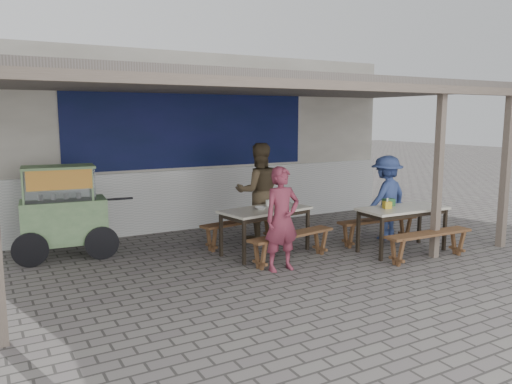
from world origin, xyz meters
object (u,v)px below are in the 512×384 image
object	(u,v)px
table_left	(265,213)
vendor_cart	(63,208)
bench_right_wall	(378,225)
condiment_jar	(268,203)
patron_wall_side	(259,191)
table_right	(403,212)
bench_right_street	(429,239)
donation_box	(389,202)
patron_right_table	(386,197)
condiment_bowl	(261,208)
patron_street_side	(282,219)
bench_left_wall	(242,226)
bench_left_street	(292,240)
tissue_box	(387,205)

from	to	relation	value
table_left	vendor_cart	distance (m)	3.24
bench_right_wall	condiment_jar	xyz separation A→B (m)	(-1.88, 0.66, 0.46)
bench_right_wall	patron_wall_side	bearing A→B (deg)	142.87
table_right	condiment_jar	size ratio (longest dim) A/B	15.76
table_left	vendor_cart	bearing A→B (deg)	145.44
table_left	bench_right_street	distance (m)	2.62
table_right	donation_box	world-z (taller)	donation_box
patron_right_table	condiment_bowl	xyz separation A→B (m)	(-2.56, 0.20, -0.00)
patron_right_table	patron_wall_side	bearing A→B (deg)	-40.26
bench_right_street	patron_street_side	distance (m)	2.43
bench_right_street	condiment_bowl	size ratio (longest dim) A/B	9.18
patron_street_side	condiment_bowl	size ratio (longest dim) A/B	8.76
table_left	table_right	xyz separation A→B (m)	(2.05, -1.03, -0.00)
bench_left_wall	patron_street_side	size ratio (longest dim) A/B	1.05
bench_right_street	table_right	bearing A→B (deg)	90.00
table_right	bench_right_wall	size ratio (longest dim) A/B	0.95
bench_left_street	bench_right_street	xyz separation A→B (m)	(1.92, -1.00, 0.00)
bench_left_street	patron_right_table	world-z (taller)	patron_right_table
table_right	bench_right_street	distance (m)	0.68
donation_box	patron_right_table	bearing A→B (deg)	49.30
bench_right_street	bench_right_wall	bearing A→B (deg)	90.00
patron_wall_side	tissue_box	bearing A→B (deg)	140.75
vendor_cart	patron_wall_side	distance (m)	3.37
bench_left_wall	patron_street_side	world-z (taller)	patron_street_side
bench_left_street	bench_right_wall	distance (m)	1.97
patron_street_side	patron_right_table	xyz separation A→B (m)	(2.71, 0.69, 0.00)
table_right	patron_right_table	distance (m)	0.91
patron_street_side	tissue_box	distance (m)	2.02
bench_left_street	tissue_box	distance (m)	1.75
patron_wall_side	bench_left_street	bearing A→B (deg)	94.40
bench_left_wall	vendor_cart	xyz separation A→B (m)	(-2.84, 0.72, 0.46)
donation_box	condiment_bowl	xyz separation A→B (m)	(-2.07, 0.78, -0.04)
bench_right_street	tissue_box	size ratio (longest dim) A/B	13.64
vendor_cart	condiment_jar	size ratio (longest dim) A/B	19.65
bench_right_wall	patron_right_table	bearing A→B (deg)	31.11
table_right	patron_right_table	size ratio (longest dim) A/B	0.99
tissue_box	donation_box	bearing A→B (deg)	40.20
bench_right_wall	tissue_box	xyz separation A→B (m)	(-0.31, -0.53, 0.47)
vendor_cart	bench_right_street	bearing A→B (deg)	-25.11
bench_left_wall	bench_right_wall	size ratio (longest dim) A/B	1.00
bench_left_wall	table_right	distance (m)	2.74
patron_street_side	patron_wall_side	xyz separation A→B (m)	(0.65, 1.84, 0.12)
patron_right_table	tissue_box	world-z (taller)	patron_right_table
vendor_cart	bench_left_wall	bearing A→B (deg)	-8.56
condiment_jar	patron_wall_side	bearing A→B (deg)	73.26
vendor_cart	patron_wall_side	world-z (taller)	patron_wall_side
bench_right_wall	donation_box	bearing A→B (deg)	-105.06
patron_right_table	bench_right_street	bearing A→B (deg)	62.01
condiment_jar	condiment_bowl	size ratio (longest dim) A/B	0.55
condiment_bowl	vendor_cart	bearing A→B (deg)	154.44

